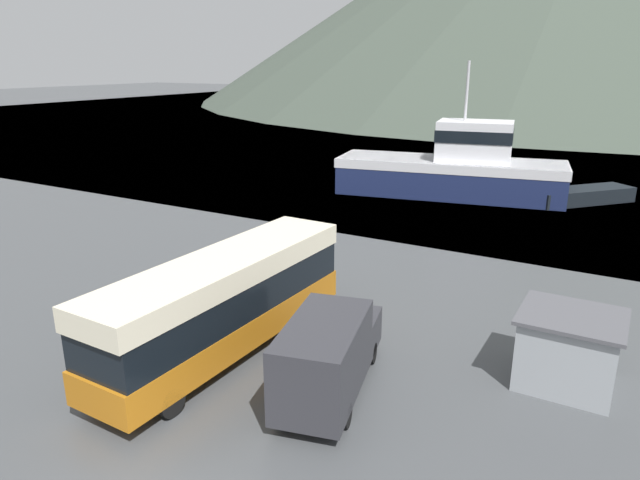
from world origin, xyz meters
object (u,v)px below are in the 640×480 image
fishing_boat (454,168)px  dock_kiosk (568,349)px  storage_bin (175,311)px  small_boat (581,195)px  tour_bus (225,300)px  delivery_van (329,353)px

fishing_boat → dock_kiosk: 26.37m
storage_bin → small_boat: 31.25m
tour_bus → fishing_boat: (-0.62, 27.50, 0.16)m
fishing_boat → dock_kiosk: size_ratio=5.65×
storage_bin → tour_bus: bearing=-10.0°
fishing_boat → small_boat: (8.67, 2.28, -1.56)m
delivery_van → fishing_boat: (-4.93, 28.03, 0.75)m
tour_bus → dock_kiosk: bearing=20.2°
tour_bus → fishing_boat: bearing=92.5°
small_boat → dock_kiosk: bearing=-43.5°
small_boat → storage_bin: bearing=-69.3°
storage_bin → dock_kiosk: 13.74m
tour_bus → fishing_boat: fishing_boat is taller
tour_bus → delivery_van: bearing=-5.8°
delivery_van → tour_bus: bearing=159.3°
delivery_van → dock_kiosk: size_ratio=2.06×
fishing_boat → tour_bus: bearing=170.6°
storage_bin → small_boat: (10.98, 29.26, -0.11)m
tour_bus → delivery_van: size_ratio=1.75×
storage_bin → delivery_van: bearing=-8.2°
delivery_van → fishing_boat: bearing=86.3°
fishing_boat → storage_bin: fishing_boat is taller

